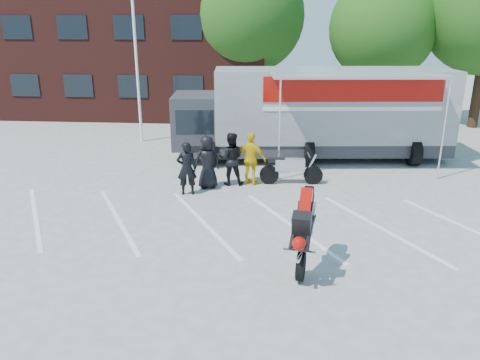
# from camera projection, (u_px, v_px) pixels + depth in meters

# --- Properties ---
(ground) EXTENTS (100.00, 100.00, 0.00)m
(ground) POSITION_uv_depth(u_px,v_px,m) (283.00, 241.00, 11.75)
(ground) COLOR #ABABA6
(ground) RESTS_ON ground
(parking_bay_lines) EXTENTS (18.09, 13.33, 0.01)m
(parking_bay_lines) POSITION_uv_depth(u_px,v_px,m) (283.00, 224.00, 12.70)
(parking_bay_lines) COLOR white
(parking_bay_lines) RESTS_ON ground
(office_building) EXTENTS (18.00, 8.00, 7.00)m
(office_building) POSITION_uv_depth(u_px,v_px,m) (119.00, 53.00, 28.43)
(office_building) COLOR #471B17
(office_building) RESTS_ON ground
(flagpole) EXTENTS (1.61, 0.12, 8.00)m
(flagpole) POSITION_uv_depth(u_px,v_px,m) (140.00, 27.00, 20.09)
(flagpole) COLOR white
(flagpole) RESTS_ON ground
(tree_left) EXTENTS (6.12, 6.12, 8.64)m
(tree_left) POSITION_uv_depth(u_px,v_px,m) (248.00, 16.00, 25.26)
(tree_left) COLOR #382314
(tree_left) RESTS_ON ground
(tree_mid) EXTENTS (5.44, 5.44, 7.68)m
(tree_mid) POSITION_uv_depth(u_px,v_px,m) (382.00, 29.00, 23.96)
(tree_mid) COLOR #382314
(tree_mid) RESTS_ON ground
(transporter_truck) EXTENTS (11.57, 6.37, 3.54)m
(transporter_truck) POSITION_uv_depth(u_px,v_px,m) (316.00, 158.00, 19.01)
(transporter_truck) COLOR #92949A
(transporter_truck) RESTS_ON ground
(parked_motorcycle) EXTENTS (2.22, 0.87, 1.14)m
(parked_motorcycle) POSITION_uv_depth(u_px,v_px,m) (291.00, 184.00, 15.93)
(parked_motorcycle) COLOR #B0B0B5
(parked_motorcycle) RESTS_ON ground
(stunt_bike_rider) EXTENTS (1.12, 1.87, 2.07)m
(stunt_bike_rider) POSITION_uv_depth(u_px,v_px,m) (304.00, 266.00, 10.55)
(stunt_bike_rider) COLOR black
(stunt_bike_rider) RESTS_ON ground
(spectator_leather_a) EXTENTS (1.02, 0.87, 1.76)m
(spectator_leather_a) POSITION_uv_depth(u_px,v_px,m) (207.00, 162.00, 15.30)
(spectator_leather_a) COLOR black
(spectator_leather_a) RESTS_ON ground
(spectator_leather_b) EXTENTS (0.69, 0.52, 1.72)m
(spectator_leather_b) POSITION_uv_depth(u_px,v_px,m) (187.00, 168.00, 14.71)
(spectator_leather_b) COLOR black
(spectator_leather_b) RESTS_ON ground
(spectator_leather_c) EXTENTS (0.92, 0.74, 1.78)m
(spectator_leather_c) POSITION_uv_depth(u_px,v_px,m) (231.00, 159.00, 15.61)
(spectator_leather_c) COLOR black
(spectator_leather_c) RESTS_ON ground
(spectator_hivis) EXTENTS (1.13, 0.77, 1.78)m
(spectator_hivis) POSITION_uv_depth(u_px,v_px,m) (251.00, 159.00, 15.61)
(spectator_hivis) COLOR yellow
(spectator_hivis) RESTS_ON ground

